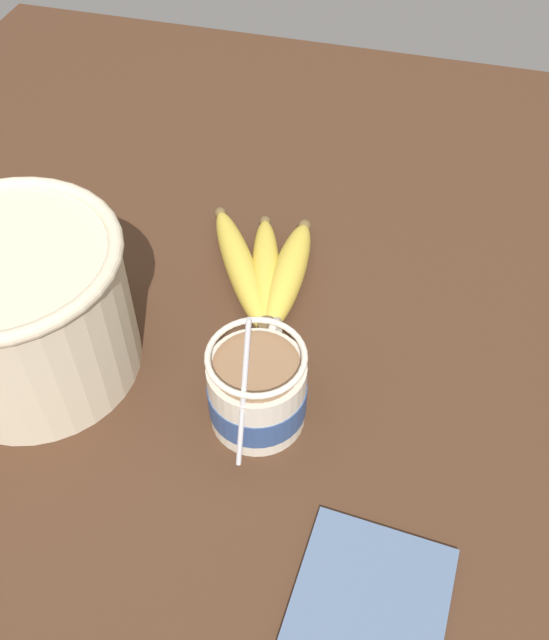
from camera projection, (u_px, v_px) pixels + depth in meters
table at (286, 369)px, 76.95cm from camera, size 135.81×135.81×3.46cm
coffee_mug at (258, 390)px, 67.81cm from camera, size 15.04×9.54×16.49cm
banana_bunch at (265, 271)px, 81.94cm from camera, size 20.09×14.27×4.14cm
woven_basket at (22, 307)px, 69.16cm from camera, size 21.98×21.98×16.14cm
napkin at (363, 629)px, 57.07cm from camera, size 18.64×13.67×0.60cm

